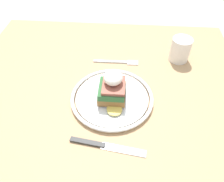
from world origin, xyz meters
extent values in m
cube|color=tan|center=(0.00, 0.00, 0.72)|extent=(0.88, 0.87, 0.03)
cylinder|color=tan|center=(-0.38, -0.37, 0.35)|extent=(0.06, 0.06, 0.71)
cylinder|color=tan|center=(-0.38, 0.37, 0.35)|extent=(0.06, 0.06, 0.71)
cylinder|color=silver|center=(-0.02, 0.03, 0.74)|extent=(0.20, 0.20, 0.01)
torus|color=white|center=(-0.02, 0.03, 0.75)|extent=(0.23, 0.23, 0.01)
cube|color=olive|center=(-0.02, 0.03, 0.77)|extent=(0.08, 0.07, 0.02)
cube|color=#2D6033|center=(-0.02, 0.03, 0.79)|extent=(0.08, 0.07, 0.02)
cube|color=brown|center=(-0.02, 0.03, 0.80)|extent=(0.07, 0.06, 0.01)
ellipsoid|color=white|center=(-0.02, 0.03, 0.82)|extent=(0.05, 0.05, 0.03)
cylinder|color=#E5C656|center=(0.03, 0.04, 0.76)|extent=(0.04, 0.04, 0.00)
cube|color=silver|center=(-0.19, 0.01, 0.74)|extent=(0.01, 0.11, 0.00)
cube|color=silver|center=(-0.19, 0.09, 0.74)|extent=(0.02, 0.04, 0.00)
cube|color=#2D2D2D|center=(0.12, -0.02, 0.74)|extent=(0.02, 0.09, 0.01)
cube|color=silver|center=(0.14, 0.07, 0.74)|extent=(0.03, 0.11, 0.00)
cylinder|color=white|center=(-0.22, 0.24, 0.78)|extent=(0.06, 0.06, 0.08)
cylinder|color=#472819|center=(-0.22, 0.24, 0.82)|extent=(0.06, 0.06, 0.00)
camera|label=1|loc=(0.39, 0.06, 1.21)|focal=35.00mm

